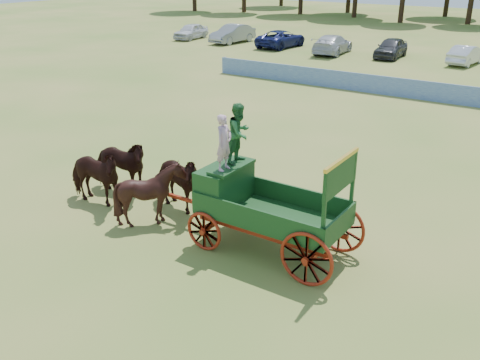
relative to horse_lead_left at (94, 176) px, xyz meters
name	(u,v)px	position (x,y,z in m)	size (l,w,h in m)	color
ground	(256,231)	(5.20, 1.23, -0.93)	(160.00, 160.00, 0.00)	#9E8647
horse_lead_left	(94,176)	(0.00, 0.00, 0.00)	(1.01, 2.21, 1.87)	black
horse_lead_right	(119,166)	(0.00, 1.10, 0.00)	(1.01, 2.21, 1.87)	black
horse_wheel_left	(151,194)	(2.40, 0.00, 0.00)	(1.51, 1.70, 1.87)	black
horse_wheel_right	(176,182)	(2.40, 1.10, 0.00)	(1.01, 2.21, 1.87)	black
farm_dray	(249,187)	(5.36, 0.59, 0.70)	(6.00, 2.00, 3.75)	#9C260F
sponsor_banner	(415,89)	(4.20, 19.23, -0.41)	(26.00, 0.08, 1.05)	#1B3D94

